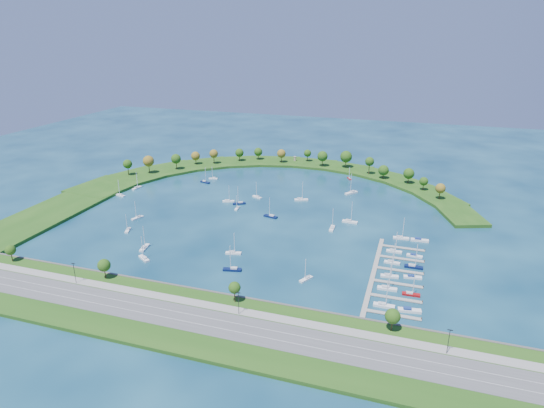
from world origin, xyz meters
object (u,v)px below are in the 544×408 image
(moored_boat_4, at_px, (257,197))
(moored_boat_16, at_px, (144,247))
(docked_boat_4, at_px, (389,275))
(docked_boat_5, at_px, (412,277))
(docked_boat_2, at_px, (387,288))
(docked_boat_7, at_px, (413,266))
(moored_boat_9, at_px, (205,182))
(moored_boat_0, at_px, (239,203))
(moored_boat_19, at_px, (233,252))
(moored_boat_2, at_px, (301,199))
(docked_boat_6, at_px, (392,262))
(docked_boat_3, at_px, (411,294))
(docked_boat_8, at_px, (394,251))
(docked_boat_0, at_px, (384,305))
(moored_boat_3, at_px, (349,178))
(moored_boat_15, at_px, (144,258))
(docked_boat_10, at_px, (401,237))
(moored_boat_20, at_px, (137,217))
(moored_boat_17, at_px, (332,228))
(moored_boat_14, at_px, (228,201))
(moored_boat_18, at_px, (213,178))
(harbor_tower, at_px, (295,159))
(moored_boat_7, at_px, (351,192))
(docked_boat_1, at_px, (409,310))
(moored_boat_1, at_px, (120,195))
(dock_system, at_px, (389,275))
(moored_boat_5, at_px, (137,188))
(moored_boat_12, at_px, (232,269))
(docked_boat_9, at_px, (414,256))
(moored_boat_13, at_px, (306,278))
(moored_boat_10, at_px, (237,208))
(moored_boat_6, at_px, (271,216))
(moored_boat_11, at_px, (128,230))
(docked_boat_11, at_px, (419,240))
(moored_boat_8, at_px, (350,221))

(moored_boat_4, distance_m, moored_boat_16, 99.61)
(docked_boat_4, distance_m, docked_boat_5, 10.74)
(moored_boat_16, distance_m, docked_boat_2, 127.51)
(docked_boat_7, bearing_deg, moored_boat_9, 150.38)
(moored_boat_0, distance_m, moored_boat_19, 74.50)
(moored_boat_2, xyz_separation_m, docked_boat_6, (66.96, -75.10, -0.07))
(docked_boat_3, height_order, docked_boat_8, docked_boat_8)
(moored_boat_19, height_order, docked_boat_0, docked_boat_0)
(moored_boat_3, xyz_separation_m, docked_boat_0, (43.48, -175.92, 0.09))
(moored_boat_15, relative_size, docked_boat_10, 0.97)
(moored_boat_15, distance_m, moored_boat_20, 58.10)
(moored_boat_17, bearing_deg, moored_boat_3, 2.12)
(moored_boat_14, height_order, moored_boat_18, moored_boat_14)
(harbor_tower, bearing_deg, moored_boat_4, -90.45)
(moored_boat_7, relative_size, moored_boat_18, 1.48)
(moored_boat_18, xyz_separation_m, docked_boat_6, (145.11, -101.34, 0.03))
(docked_boat_1, distance_m, docked_boat_5, 29.52)
(moored_boat_19, height_order, docked_boat_8, moored_boat_19)
(moored_boat_16, bearing_deg, moored_boat_1, 33.98)
(dock_system, xyz_separation_m, moored_boat_1, (-190.22, 58.12, 0.55))
(moored_boat_1, bearing_deg, moored_boat_17, -168.82)
(moored_boat_9, xyz_separation_m, docked_boat_6, (146.99, -90.69, -0.02))
(docked_boat_3, bearing_deg, moored_boat_4, 135.04)
(moored_boat_5, relative_size, moored_boat_12, 0.95)
(moored_boat_18, bearing_deg, moored_boat_14, 114.15)
(docked_boat_3, bearing_deg, moored_boat_18, 137.81)
(moored_boat_9, bearing_deg, moored_boat_15, -59.66)
(moored_boat_4, bearing_deg, moored_boat_19, 128.01)
(moored_boat_1, height_order, docked_boat_9, moored_boat_1)
(moored_boat_12, xyz_separation_m, docked_boat_6, (73.34, 31.84, -0.06))
(moored_boat_13, bearing_deg, dock_system, 141.31)
(moored_boat_13, relative_size, docked_boat_0, 0.85)
(moored_boat_10, bearing_deg, moored_boat_14, -140.02)
(moored_boat_0, height_order, moored_boat_9, moored_boat_0)
(moored_boat_6, relative_size, moored_boat_12, 0.99)
(moored_boat_12, bearing_deg, moored_boat_20, -41.10)
(moored_boat_17, bearing_deg, dock_system, -143.32)
(moored_boat_13, height_order, moored_boat_17, moored_boat_17)
(moored_boat_9, distance_m, moored_boat_12, 142.95)
(moored_boat_3, distance_m, moored_boat_15, 186.37)
(moored_boat_11, relative_size, docked_boat_8, 0.90)
(docked_boat_11, bearing_deg, docked_boat_4, -108.53)
(moored_boat_0, height_order, docked_boat_6, moored_boat_0)
(moored_boat_18, bearing_deg, docked_boat_2, 127.15)
(moored_boat_3, relative_size, docked_boat_7, 0.73)
(moored_boat_19, xyz_separation_m, docked_boat_8, (79.89, 28.19, -0.01))
(docked_boat_8, bearing_deg, moored_boat_16, -163.04)
(moored_boat_10, distance_m, docked_boat_2, 126.00)
(moored_boat_11, relative_size, docked_boat_9, 1.30)
(moored_boat_2, height_order, moored_boat_8, moored_boat_8)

